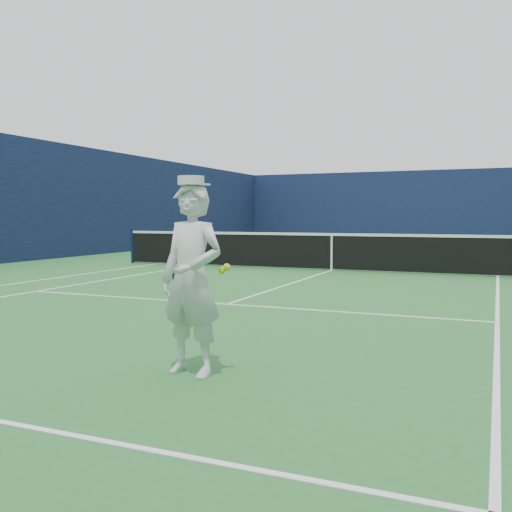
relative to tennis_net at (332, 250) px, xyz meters
The scene contains 5 objects.
ground 0.55m from the tennis_net, ahead, with size 80.00×80.00×0.00m, color #28692D.
court_markings 0.55m from the tennis_net, ahead, with size 11.03×23.83×0.01m.
windscreen_fence 1.45m from the tennis_net, ahead, with size 20.12×36.12×4.00m.
tennis_net is the anchor object (origin of this frame).
tennis_player 10.39m from the tennis_net, 81.55° to the right, with size 0.76×0.56×1.82m.
Camera 1 is at (4.09, -14.80, 1.46)m, focal length 40.00 mm.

